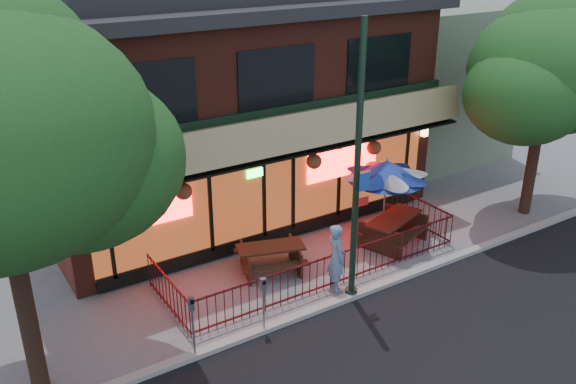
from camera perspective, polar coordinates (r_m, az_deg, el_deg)
name	(u,v)px	position (r m, az deg, el deg)	size (l,w,h in m)	color
ground	(342,289)	(16.26, 5.04, -8.99)	(80.00, 80.00, 0.00)	gray
curb	(353,296)	(15.91, 6.15, -9.61)	(80.00, 0.25, 0.12)	#999993
restaurant_building	(214,81)	(20.34, -6.92, 10.26)	(12.96, 9.49, 8.05)	#5E251A
neighbor_building	(405,78)	(26.10, 10.91, 10.39)	(6.00, 7.00, 6.00)	slate
patio_fence	(331,260)	(16.28, 4.04, -6.33)	(8.44, 2.62, 1.00)	#3D0D12
street_light	(357,183)	(14.54, 6.43, 0.84)	(0.43, 0.32, 7.00)	black
street_tree_right	(547,63)	(20.45, 23.11, 11.05)	(4.80, 4.80, 7.02)	#34241A
picnic_table_left	(271,255)	(16.73, -1.63, -5.87)	(2.15, 1.87, 0.78)	#3D2216
picnic_table_right	(393,226)	(18.39, 9.82, -3.17)	(2.42, 2.14, 0.86)	#351D12
patio_umbrella	(386,171)	(18.01, 9.20, 2.00)	(2.26, 2.26, 2.59)	gray
pedestrian	(336,257)	(15.78, 4.54, -6.12)	(0.68, 0.45, 1.86)	#5F8FBE
parking_meter_near	(263,296)	(14.15, -2.32, -9.68)	(0.14, 0.13, 1.43)	gray
parking_meter_far	(192,317)	(13.47, -8.95, -11.48)	(0.17, 0.16, 1.55)	gray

